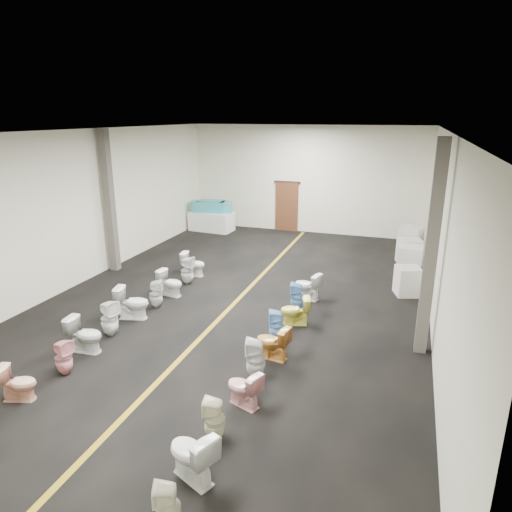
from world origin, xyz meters
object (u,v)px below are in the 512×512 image
(toilet_left_8, at_px, (170,283))
(toilet_left_2, at_px, (18,383))
(toilet_left_6, at_px, (132,303))
(toilet_right_4, at_px, (256,359))
(toilet_left_7, at_px, (156,294))
(toilet_right_6, at_px, (276,325))
(toilet_right_7, at_px, (295,311))
(bathtub, at_px, (211,207))
(toilet_left_10, at_px, (193,264))
(appliance_crate_b, at_px, (409,262))
(toilet_right_5, at_px, (272,342))
(toilet_right_9, at_px, (308,286))
(display_table, at_px, (212,221))
(appliance_crate_d, at_px, (410,241))
(toilet_left_3, at_px, (63,357))
(toilet_left_5, at_px, (109,318))
(toilet_left_4, at_px, (85,335))
(toilet_right_2, at_px, (215,419))
(toilet_right_3, at_px, (244,388))
(toilet_right_1, at_px, (192,455))
(toilet_right_0, at_px, (168,508))
(appliance_crate_a, at_px, (408,281))
(appliance_crate_c, at_px, (409,252))
(toilet_left_9, at_px, (187,271))
(toilet_right_8, at_px, (297,297))

(toilet_left_8, bearing_deg, toilet_left_2, -174.92)
(toilet_left_6, distance_m, toilet_right_4, 4.11)
(toilet_left_7, xyz_separation_m, toilet_right_6, (3.53, -0.76, -0.01))
(toilet_left_2, distance_m, toilet_right_7, 6.03)
(bathtub, bearing_deg, toilet_left_10, -78.96)
(toilet_left_7, bearing_deg, toilet_left_10, -20.14)
(appliance_crate_b, height_order, toilet_right_4, appliance_crate_b)
(toilet_left_8, relative_size, toilet_right_5, 1.00)
(toilet_left_8, bearing_deg, toilet_left_6, -178.69)
(toilet_right_4, distance_m, toilet_right_9, 4.23)
(toilet_right_4, bearing_deg, display_table, -165.93)
(appliance_crate_d, relative_size, toilet_left_3, 1.42)
(toilet_left_5, bearing_deg, toilet_left_4, -165.53)
(toilet_left_7, height_order, toilet_right_2, toilet_left_7)
(toilet_left_6, xyz_separation_m, toilet_right_4, (3.79, -1.59, -0.00))
(appliance_crate_d, distance_m, toilet_right_7, 7.41)
(toilet_left_3, bearing_deg, appliance_crate_b, -26.29)
(toilet_right_2, height_order, toilet_right_3, toilet_right_2)
(toilet_left_4, relative_size, toilet_right_1, 0.98)
(toilet_right_0, relative_size, toilet_right_3, 1.01)
(display_table, xyz_separation_m, toilet_left_2, (1.85, -12.55, -0.08))
(toilet_left_2, bearing_deg, appliance_crate_a, -58.23)
(appliance_crate_c, relative_size, toilet_left_6, 1.03)
(toilet_left_10, distance_m, toilet_right_2, 7.76)
(toilet_left_3, relative_size, toilet_right_6, 1.00)
(toilet_left_7, bearing_deg, toilet_left_9, -23.71)
(toilet_right_9, bearing_deg, toilet_left_6, -38.92)
(toilet_left_10, height_order, toilet_right_0, toilet_left_10)
(toilet_left_2, xyz_separation_m, toilet_left_8, (0.14, 5.27, 0.04))
(toilet_left_2, height_order, toilet_left_4, toilet_left_4)
(toilet_left_7, height_order, toilet_left_8, toilet_left_7)
(toilet_left_4, distance_m, toilet_right_7, 4.80)
(appliance_crate_a, bearing_deg, toilet_right_0, -106.01)
(toilet_left_9, xyz_separation_m, toilet_right_4, (3.60, -4.21, -0.01))
(display_table, distance_m, toilet_right_9, 8.50)
(toilet_left_6, relative_size, toilet_right_5, 1.12)
(appliance_crate_a, xyz_separation_m, appliance_crate_c, (0.00, 2.98, 0.02))
(toilet_left_10, relative_size, toilet_right_2, 1.05)
(toilet_right_2, bearing_deg, appliance_crate_c, 152.86)
(appliance_crate_c, height_order, toilet_right_3, appliance_crate_c)
(toilet_left_4, distance_m, toilet_left_9, 4.40)
(display_table, distance_m, toilet_left_9, 6.63)
(toilet_left_8, height_order, toilet_left_10, toilet_left_10)
(toilet_left_3, distance_m, toilet_right_8, 5.71)
(toilet_right_2, height_order, toilet_right_8, toilet_right_8)
(toilet_left_3, xyz_separation_m, toilet_right_1, (3.59, -1.64, 0.03))
(toilet_right_1, relative_size, toilet_right_8, 1.05)
(appliance_crate_a, distance_m, toilet_right_4, 6.07)
(toilet_right_8, bearing_deg, toilet_right_5, -5.67)
(toilet_left_4, height_order, toilet_left_8, toilet_left_4)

